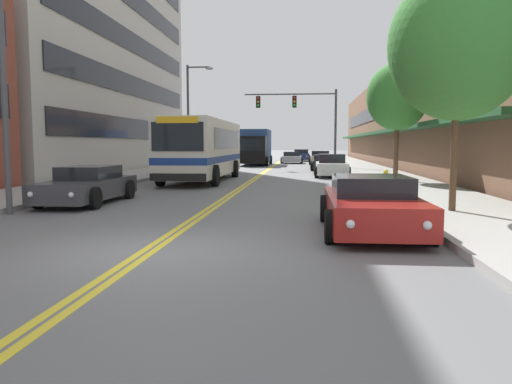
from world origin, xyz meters
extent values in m
plane|color=slate|center=(0.00, 37.00, 0.00)|extent=(240.00, 240.00, 0.00)
cube|color=#9E9B96|center=(-7.38, 37.00, 0.08)|extent=(3.76, 106.00, 0.16)
cube|color=#9E9B96|center=(7.38, 37.00, 0.08)|extent=(3.76, 106.00, 0.16)
cube|color=yellow|center=(-0.10, 37.00, 0.00)|extent=(0.14, 106.00, 0.01)
cube|color=yellow|center=(0.10, 37.00, 0.00)|extent=(0.14, 106.00, 0.01)
cube|color=#BCB7AD|center=(-15.51, 26.94, 12.22)|extent=(12.00, 27.85, 24.44)
cube|color=black|center=(-9.47, 26.94, 3.06)|extent=(0.08, 25.63, 1.40)
cube|color=black|center=(-9.47, 26.94, 6.11)|extent=(0.08, 25.63, 1.40)
cube|color=black|center=(-9.47, 26.94, 9.17)|extent=(0.08, 25.63, 1.40)
cube|color=brown|center=(13.51, 37.00, 4.05)|extent=(8.00, 68.00, 8.10)
cube|color=#1E4C28|center=(8.96, 37.00, 2.90)|extent=(1.10, 61.20, 0.24)
cube|color=black|center=(9.47, 37.00, 5.02)|extent=(0.08, 61.20, 1.40)
cube|color=silver|center=(-2.58, 17.55, 1.76)|extent=(2.51, 10.77, 2.81)
cube|color=navy|center=(-2.58, 17.55, 1.19)|extent=(2.53, 10.79, 0.32)
cube|color=black|center=(-2.58, 18.09, 2.21)|extent=(2.54, 8.40, 1.01)
cube|color=black|center=(-2.58, 12.15, 2.26)|extent=(2.26, 0.04, 1.24)
cube|color=yellow|center=(-2.58, 12.14, 2.97)|extent=(1.80, 0.06, 0.28)
cube|color=black|center=(-2.58, 12.13, 0.53)|extent=(2.46, 0.08, 0.32)
cylinder|color=black|center=(-3.87, 13.89, 0.50)|extent=(0.30, 1.00, 1.00)
cylinder|color=black|center=(-1.30, 13.89, 0.50)|extent=(0.30, 1.00, 1.00)
cylinder|color=black|center=(-3.87, 20.51, 0.50)|extent=(0.30, 1.00, 1.00)
cylinder|color=black|center=(-1.30, 20.51, 0.50)|extent=(0.30, 1.00, 1.00)
cube|color=#232328|center=(-4.28, 29.59, 0.52)|extent=(1.80, 4.25, 0.70)
cube|color=black|center=(-4.28, 29.76, 1.09)|extent=(1.55, 1.87, 0.44)
cylinder|color=black|center=(-5.20, 28.27, 0.30)|extent=(0.22, 0.61, 0.61)
cylinder|color=black|center=(-3.35, 28.27, 0.30)|extent=(0.22, 0.61, 0.61)
cylinder|color=black|center=(-5.20, 30.90, 0.30)|extent=(0.22, 0.61, 0.61)
cylinder|color=black|center=(-3.35, 30.90, 0.30)|extent=(0.22, 0.61, 0.61)
sphere|color=silver|center=(-4.91, 27.44, 0.55)|extent=(0.16, 0.16, 0.16)
sphere|color=silver|center=(-3.65, 27.44, 0.55)|extent=(0.16, 0.16, 0.16)
cube|color=red|center=(-4.93, 31.72, 0.55)|extent=(0.18, 0.04, 0.10)
cube|color=red|center=(-3.63, 31.72, 0.55)|extent=(0.18, 0.04, 0.10)
cube|color=#38383D|center=(-4.29, 7.01, 0.49)|extent=(1.72, 4.73, 0.61)
cube|color=black|center=(-4.29, 7.20, 1.01)|extent=(1.48, 2.08, 0.42)
cylinder|color=black|center=(-5.17, 5.54, 0.34)|extent=(0.22, 0.67, 0.67)
cylinder|color=black|center=(-3.41, 5.54, 0.34)|extent=(0.22, 0.67, 0.67)
cylinder|color=black|center=(-5.17, 8.47, 0.34)|extent=(0.22, 0.67, 0.67)
cylinder|color=black|center=(-3.41, 8.47, 0.34)|extent=(0.22, 0.67, 0.67)
sphere|color=silver|center=(-4.89, 4.62, 0.52)|extent=(0.16, 0.16, 0.16)
sphere|color=silver|center=(-3.69, 4.62, 0.52)|extent=(0.16, 0.16, 0.16)
cube|color=red|center=(-4.91, 9.38, 0.52)|extent=(0.18, 0.04, 0.10)
cube|color=red|center=(-3.67, 9.38, 0.52)|extent=(0.18, 0.04, 0.10)
cube|color=maroon|center=(4.29, 2.44, 0.50)|extent=(1.89, 4.53, 0.62)
cube|color=black|center=(4.29, 2.62, 1.02)|extent=(1.62, 1.99, 0.42)
cylinder|color=black|center=(3.32, 1.03, 0.33)|extent=(0.22, 0.67, 0.67)
cylinder|color=black|center=(5.25, 1.03, 0.33)|extent=(0.22, 0.67, 0.67)
cylinder|color=black|center=(3.32, 3.84, 0.33)|extent=(0.22, 0.67, 0.67)
cylinder|color=black|center=(5.25, 3.84, 0.33)|extent=(0.22, 0.67, 0.67)
sphere|color=silver|center=(3.63, 0.15, 0.53)|extent=(0.16, 0.16, 0.16)
sphere|color=silver|center=(4.95, 0.15, 0.53)|extent=(0.16, 0.16, 0.16)
cube|color=red|center=(3.61, 4.71, 0.53)|extent=(0.18, 0.04, 0.10)
cube|color=red|center=(4.96, 4.71, 0.53)|extent=(0.18, 0.04, 0.10)
cube|color=black|center=(4.29, 29.23, 0.45)|extent=(1.86, 4.68, 0.57)
cube|color=black|center=(4.29, 29.42, 0.94)|extent=(1.60, 2.06, 0.40)
cylinder|color=black|center=(3.34, 27.78, 0.31)|extent=(0.22, 0.62, 0.62)
cylinder|color=black|center=(5.24, 27.78, 0.31)|extent=(0.22, 0.62, 0.62)
cylinder|color=black|center=(3.34, 30.68, 0.31)|extent=(0.22, 0.62, 0.62)
cylinder|color=black|center=(5.24, 30.68, 0.31)|extent=(0.22, 0.62, 0.62)
sphere|color=silver|center=(3.64, 26.88, 0.48)|extent=(0.16, 0.16, 0.16)
sphere|color=silver|center=(4.94, 26.88, 0.48)|extent=(0.16, 0.16, 0.16)
cube|color=red|center=(3.62, 31.58, 0.48)|extent=(0.18, 0.04, 0.10)
cube|color=red|center=(4.96, 31.58, 0.48)|extent=(0.18, 0.04, 0.10)
cube|color=beige|center=(4.28, 40.19, 0.51)|extent=(1.91, 4.60, 0.65)
cube|color=black|center=(4.28, 40.38, 1.07)|extent=(1.64, 2.03, 0.46)
cylinder|color=black|center=(3.30, 38.77, 0.34)|extent=(0.22, 0.68, 0.68)
cylinder|color=black|center=(5.25, 38.77, 0.34)|extent=(0.22, 0.68, 0.68)
cylinder|color=black|center=(3.30, 41.62, 0.34)|extent=(0.22, 0.68, 0.68)
cylinder|color=black|center=(5.25, 41.62, 0.34)|extent=(0.22, 0.68, 0.68)
sphere|color=silver|center=(3.61, 37.87, 0.55)|extent=(0.16, 0.16, 0.16)
sphere|color=silver|center=(4.95, 37.87, 0.55)|extent=(0.16, 0.16, 0.16)
cube|color=red|center=(3.59, 42.51, 0.55)|extent=(0.18, 0.04, 0.10)
cube|color=red|center=(4.97, 42.51, 0.55)|extent=(0.18, 0.04, 0.10)
cube|color=white|center=(4.39, 21.53, 0.51)|extent=(1.77, 4.29, 0.66)
cube|color=black|center=(4.39, 21.70, 1.10)|extent=(1.52, 1.89, 0.51)
cylinder|color=black|center=(3.48, 20.20, 0.33)|extent=(0.22, 0.66, 0.66)
cylinder|color=black|center=(5.30, 20.20, 0.33)|extent=(0.22, 0.66, 0.66)
cylinder|color=black|center=(3.48, 22.86, 0.33)|extent=(0.22, 0.66, 0.66)
cylinder|color=black|center=(5.30, 22.86, 0.33)|extent=(0.22, 0.66, 0.66)
sphere|color=silver|center=(3.77, 19.36, 0.54)|extent=(0.16, 0.16, 0.16)
sphere|color=silver|center=(5.01, 19.36, 0.54)|extent=(0.16, 0.16, 0.16)
cube|color=red|center=(3.75, 23.68, 0.54)|extent=(0.18, 0.04, 0.10)
cube|color=red|center=(5.03, 23.68, 0.54)|extent=(0.18, 0.04, 0.10)
cube|color=#19234C|center=(2.38, 49.89, 0.54)|extent=(1.84, 4.69, 0.71)
cube|color=black|center=(2.38, 50.08, 1.13)|extent=(1.58, 2.06, 0.46)
cylinder|color=black|center=(1.44, 48.44, 0.34)|extent=(0.22, 0.68, 0.68)
cylinder|color=black|center=(3.32, 48.44, 0.34)|extent=(0.22, 0.68, 0.68)
cylinder|color=black|center=(1.44, 51.34, 0.34)|extent=(0.22, 0.68, 0.68)
cylinder|color=black|center=(3.32, 51.34, 0.34)|extent=(0.22, 0.68, 0.68)
sphere|color=silver|center=(1.74, 47.53, 0.58)|extent=(0.16, 0.16, 0.16)
sphere|color=silver|center=(3.02, 47.53, 0.58)|extent=(0.16, 0.16, 0.16)
cube|color=red|center=(1.72, 52.24, 0.58)|extent=(0.18, 0.04, 0.10)
cube|color=red|center=(3.04, 52.24, 0.58)|extent=(0.18, 0.04, 0.10)
cube|color=#B7B7BC|center=(1.47, 42.76, 0.46)|extent=(1.94, 4.05, 0.58)
cube|color=black|center=(1.47, 42.92, 0.96)|extent=(1.67, 1.78, 0.43)
cylinder|color=black|center=(0.48, 41.50, 0.32)|extent=(0.22, 0.63, 0.63)
cylinder|color=black|center=(2.46, 41.50, 0.32)|extent=(0.22, 0.63, 0.63)
cylinder|color=black|center=(0.48, 44.01, 0.32)|extent=(0.22, 0.63, 0.63)
cylinder|color=black|center=(2.46, 44.01, 0.32)|extent=(0.22, 0.63, 0.63)
sphere|color=silver|center=(0.79, 40.71, 0.49)|extent=(0.16, 0.16, 0.16)
sphere|color=silver|center=(2.15, 40.71, 0.49)|extent=(0.16, 0.16, 0.16)
cube|color=red|center=(0.77, 44.79, 0.49)|extent=(0.18, 0.04, 0.10)
cube|color=red|center=(2.17, 44.79, 0.49)|extent=(0.18, 0.04, 0.10)
cube|color=black|center=(-1.86, 35.47, 1.45)|extent=(2.50, 2.20, 2.40)
cube|color=black|center=(-1.86, 34.35, 1.88)|extent=(2.12, 0.04, 1.05)
cube|color=#335699|center=(-1.86, 39.14, 1.79)|extent=(2.55, 5.14, 3.07)
cylinder|color=black|center=(-3.14, 35.47, 0.42)|extent=(0.28, 0.84, 0.84)
cylinder|color=black|center=(-0.59, 35.47, 0.42)|extent=(0.28, 0.84, 0.84)
cylinder|color=black|center=(-3.14, 40.68, 0.42)|extent=(0.28, 0.84, 0.84)
cylinder|color=black|center=(-0.59, 40.68, 0.42)|extent=(0.28, 0.84, 0.84)
cylinder|color=#47474C|center=(5.20, 31.61, 3.13)|extent=(0.18, 0.18, 6.27)
cylinder|color=#47474C|center=(1.57, 31.61, 5.92)|extent=(7.26, 0.11, 0.11)
cube|color=black|center=(1.93, 31.61, 5.32)|extent=(0.34, 0.26, 0.92)
sphere|color=red|center=(1.93, 31.45, 5.59)|extent=(0.18, 0.18, 0.18)
sphere|color=yellow|center=(1.93, 31.45, 5.32)|extent=(0.18, 0.18, 0.18)
sphere|color=green|center=(1.93, 31.45, 5.04)|extent=(0.18, 0.18, 0.18)
cylinder|color=black|center=(1.93, 31.61, 5.85)|extent=(0.02, 0.02, 0.14)
cube|color=black|center=(-0.97, 31.61, 5.32)|extent=(0.34, 0.26, 0.92)
sphere|color=red|center=(-0.97, 31.45, 5.59)|extent=(0.18, 0.18, 0.18)
sphere|color=yellow|center=(-0.97, 31.45, 5.32)|extent=(0.18, 0.18, 0.18)
sphere|color=green|center=(-0.97, 31.45, 5.04)|extent=(0.18, 0.18, 0.18)
cylinder|color=black|center=(-0.97, 31.61, 5.85)|extent=(0.02, 0.02, 0.14)
cylinder|color=#47474C|center=(-5.30, 4.26, 4.69)|extent=(0.16, 0.16, 9.38)
cylinder|color=#47474C|center=(-5.30, 25.66, 3.68)|extent=(0.16, 0.16, 7.37)
cylinder|color=#47474C|center=(-4.54, 25.66, 7.22)|extent=(1.53, 0.10, 0.10)
ellipsoid|color=#B2B2B7|center=(-3.77, 25.66, 7.12)|extent=(0.56, 0.28, 0.20)
cylinder|color=brown|center=(6.76, 5.09, 1.58)|extent=(0.18, 0.18, 2.84)
ellipsoid|color=#387F33|center=(6.76, 5.09, 4.53)|extent=(3.60, 3.60, 3.96)
cylinder|color=brown|center=(7.31, 16.71, 1.57)|extent=(0.24, 0.24, 2.84)
ellipsoid|color=#387F33|center=(7.31, 16.71, 4.27)|extent=(3.00, 3.00, 3.30)
cylinder|color=yellow|center=(5.95, 11.09, 0.48)|extent=(0.22, 0.22, 0.65)
sphere|color=yellow|center=(5.95, 11.09, 0.86)|extent=(0.19, 0.19, 0.19)
cylinder|color=yellow|center=(5.80, 11.09, 0.55)|extent=(0.08, 0.10, 0.10)
camera|label=1|loc=(2.82, -8.66, 1.93)|focal=35.00mm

